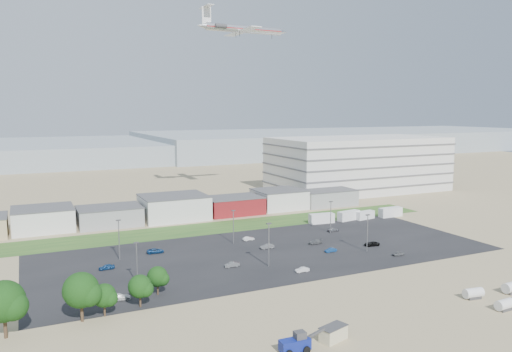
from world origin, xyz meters
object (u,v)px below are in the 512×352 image
parked_car_9 (155,251)px  parked_car_12 (315,242)px  portable_shed (333,333)px  parked_car_7 (267,246)px  parked_car_8 (333,230)px  parked_car_11 (248,239)px  telehandler (295,343)px  parked_car_5 (107,267)px  parked_car_13 (302,270)px  box_trailer_a (322,218)px  parked_car_10 (119,297)px  tree_far_left (4,306)px  airliner (244,29)px  storage_tank_nw (473,293)px  parked_car_4 (232,265)px  parked_car_0 (372,244)px  parked_car_1 (331,250)px  parked_car_2 (398,254)px

parked_car_9 → parked_car_12: size_ratio=1.09×
portable_shed → parked_car_7: (14.54, 53.69, -0.59)m
parked_car_8 → parked_car_11: parked_car_8 is taller
telehandler → parked_car_5: bearing=112.2°
portable_shed → parked_car_13: portable_shed is taller
box_trailer_a → parked_car_10: 84.23m
tree_far_left → parked_car_9: 52.00m
telehandler → airliner: (46.55, 124.83, 68.37)m
portable_shed → tree_far_left: bearing=137.0°
storage_tank_nw → parked_car_4: 53.41m
airliner → parked_car_12: (-9.73, -71.69, -69.40)m
parked_car_0 → parked_car_9: size_ratio=0.95×
parked_car_13 → parked_car_11: bearing=-178.9°
tree_far_left → parked_car_7: tree_far_left is taller
parked_car_1 → parked_car_11: 25.18m
parked_car_12 → parked_car_2: bearing=32.8°
airliner → parked_car_12: bearing=-98.5°
parked_car_5 → parked_car_8: 70.22m
box_trailer_a → parked_car_9: size_ratio=1.90×
parked_car_4 → parked_car_8: size_ratio=1.02×
portable_shed → parked_car_1: (28.42, 43.48, -0.68)m
portable_shed → parked_car_4: (-0.28, 42.89, -0.63)m
box_trailer_a → parked_car_12: size_ratio=2.07×
telehandler → parked_car_2: 60.70m
portable_shed → parked_car_2: bearing=21.1°
airliner → parked_car_10: (-67.42, -91.16, -69.35)m
parked_car_7 → parked_car_2: bearing=53.0°
tree_far_left → parked_car_4: bearing=21.5°
parked_car_8 → parked_car_7: bearing=108.6°
parked_car_0 → parked_car_1: (-13.73, -0.28, -0.05)m
parked_car_5 → parked_car_11: parked_car_5 is taller
box_trailer_a → parked_car_4: 54.76m
storage_tank_nw → box_trailer_a: size_ratio=0.46×
parked_car_1 → parked_car_7: bearing=-128.2°
airliner → parked_car_10: bearing=-127.2°
box_trailer_a → parked_car_10: box_trailer_a is taller
airliner → parked_car_10: size_ratio=8.93×
telehandler → airliner: 149.75m
parked_car_8 → parked_car_10: bearing=113.8°
portable_shed → box_trailer_a: box_trailer_a is taller
parked_car_2 → parked_car_13: parked_car_2 is taller
parked_car_7 → parked_car_13: parked_car_7 is taller
parked_car_1 → parked_car_11: parked_car_11 is taller
parked_car_10 → parked_car_12: 60.89m
parked_car_0 → parked_car_9: 59.26m
parked_car_5 → parked_car_8: bearing=93.1°
parked_car_9 → tree_far_left: bearing=142.9°
parked_car_1 → parked_car_0: bearing=89.3°
parked_car_4 → parked_car_10: 30.11m
portable_shed → parked_car_9: (-14.12, 62.35, -0.60)m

